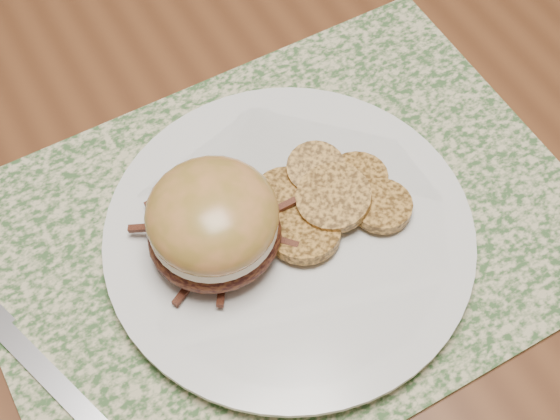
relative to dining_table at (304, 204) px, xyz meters
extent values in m
plane|color=brown|center=(0.00, 0.00, -0.67)|extent=(3.50, 3.50, 0.00)
cube|color=brown|center=(0.00, 0.00, 0.06)|extent=(1.50, 0.90, 0.04)
cube|color=#36562C|center=(-0.05, -0.06, 0.08)|extent=(0.45, 0.33, 0.00)
cylinder|color=silver|center=(-0.05, -0.07, 0.09)|extent=(0.26, 0.26, 0.02)
ellipsoid|color=black|center=(-0.11, -0.05, 0.12)|extent=(0.11, 0.10, 0.04)
cylinder|color=beige|center=(-0.11, -0.05, 0.14)|extent=(0.10, 0.10, 0.01)
ellipsoid|color=#AE7039|center=(-0.11, -0.05, 0.15)|extent=(0.10, 0.10, 0.05)
cylinder|color=#B47C35|center=(-0.04, -0.04, 0.10)|extent=(0.07, 0.07, 0.01)
cylinder|color=#B47C35|center=(-0.01, -0.03, 0.11)|extent=(0.06, 0.06, 0.02)
cylinder|color=#B47C35|center=(0.01, -0.06, 0.10)|extent=(0.05, 0.05, 0.01)
cylinder|color=#B47C35|center=(-0.05, -0.08, 0.11)|extent=(0.08, 0.08, 0.02)
cylinder|color=#B47C35|center=(-0.02, -0.07, 0.11)|extent=(0.08, 0.08, 0.02)
cylinder|color=#B47C35|center=(0.01, -0.09, 0.11)|extent=(0.06, 0.06, 0.01)
cube|color=silver|center=(-0.25, -0.09, 0.09)|extent=(0.05, 0.12, 0.00)
camera|label=1|loc=(-0.20, -0.31, 0.60)|focal=50.00mm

